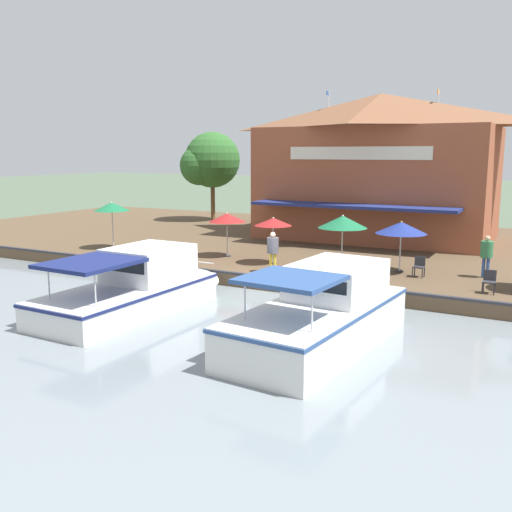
# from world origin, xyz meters

# --- Properties ---
(ground_plane) EXTENTS (220.00, 220.00, 0.00)m
(ground_plane) POSITION_xyz_m (0.00, 0.00, 0.00)
(ground_plane) COLOR #4C5B47
(quay_deck) EXTENTS (22.00, 56.00, 0.60)m
(quay_deck) POSITION_xyz_m (-11.00, 0.00, 0.30)
(quay_deck) COLOR brown
(quay_deck) RESTS_ON ground
(quay_edge_fender) EXTENTS (0.20, 50.40, 0.10)m
(quay_edge_fender) POSITION_xyz_m (-0.10, 0.00, 0.65)
(quay_edge_fender) COLOR #2D2D33
(quay_edge_fender) RESTS_ON quay_deck
(waterfront_restaurant) EXTENTS (10.03, 13.85, 8.86)m
(waterfront_restaurant) POSITION_xyz_m (-13.71, 0.60, 4.95)
(waterfront_restaurant) COLOR brown
(waterfront_restaurant) RESTS_ON quay_deck
(patio_umbrella_back_row) EXTENTS (2.18, 2.18, 2.24)m
(patio_umbrella_back_row) POSITION_xyz_m (-3.88, 4.54, 2.54)
(patio_umbrella_back_row) COLOR #B7B7B7
(patio_umbrella_back_row) RESTS_ON quay_deck
(patio_umbrella_mid_patio_left) EXTENTS (1.83, 1.83, 2.20)m
(patio_umbrella_mid_patio_left) POSITION_xyz_m (-3.64, -4.01, 2.54)
(patio_umbrella_mid_patio_left) COLOR #B7B7B7
(patio_umbrella_mid_patio_left) RESTS_ON quay_deck
(patio_umbrella_mid_patio_right) EXTENTS (1.91, 1.91, 2.53)m
(patio_umbrella_mid_patio_right) POSITION_xyz_m (-2.85, -10.74, 2.86)
(patio_umbrella_mid_patio_right) COLOR #B7B7B7
(patio_umbrella_mid_patio_right) RESTS_ON quay_deck
(patio_umbrella_far_corner) EXTENTS (1.73, 1.73, 2.19)m
(patio_umbrella_far_corner) POSITION_xyz_m (-3.02, -1.16, 2.56)
(patio_umbrella_far_corner) COLOR #B7B7B7
(patio_umbrella_far_corner) RESTS_ON quay_deck
(patio_umbrella_near_quay_edge) EXTENTS (2.17, 2.17, 2.41)m
(patio_umbrella_near_quay_edge) POSITION_xyz_m (-3.48, 2.04, 2.70)
(patio_umbrella_near_quay_edge) COLOR #B7B7B7
(patio_umbrella_near_quay_edge) RESTS_ON quay_deck
(cafe_chair_back_row_seat) EXTENTS (0.44, 0.44, 0.85)m
(cafe_chair_back_row_seat) POSITION_xyz_m (-3.33, 5.48, 1.08)
(cafe_chair_back_row_seat) COLOR #2D2D33
(cafe_chair_back_row_seat) RESTS_ON quay_deck
(cafe_chair_mid_patio) EXTENTS (0.45, 0.45, 0.85)m
(cafe_chair_mid_patio) POSITION_xyz_m (-1.70, 8.39, 1.08)
(cafe_chair_mid_patio) COLOR #2D2D33
(cafe_chair_mid_patio) RESTS_ON quay_deck
(person_mid_patio) EXTENTS (0.50, 0.50, 1.76)m
(person_mid_patio) POSITION_xyz_m (-4.45, 7.95, 1.71)
(person_mid_patio) COLOR #2D5193
(person_mid_patio) RESTS_ON quay_deck
(person_near_entrance) EXTENTS (0.50, 0.50, 1.77)m
(person_near_entrance) POSITION_xyz_m (-1.22, -0.28, 1.72)
(person_near_entrance) COLOR gold
(person_near_entrance) RESTS_ON quay_deck
(motorboat_far_downstream) EXTENTS (8.36, 3.15, 2.21)m
(motorboat_far_downstream) POSITION_xyz_m (4.35, -2.86, 0.87)
(motorboat_far_downstream) COLOR white
(motorboat_far_downstream) RESTS_ON river_water
(motorboat_mid_row) EXTENTS (8.57, 3.49, 2.40)m
(motorboat_mid_row) POSITION_xyz_m (4.52, 4.55, 0.95)
(motorboat_mid_row) COLOR white
(motorboat_mid_row) RESTS_ON river_water
(tree_behind_restaurant) EXTENTS (4.38, 4.18, 6.67)m
(tree_behind_restaurant) POSITION_xyz_m (-16.22, -13.12, 5.06)
(tree_behind_restaurant) COLOR brown
(tree_behind_restaurant) RESTS_ON quay_deck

